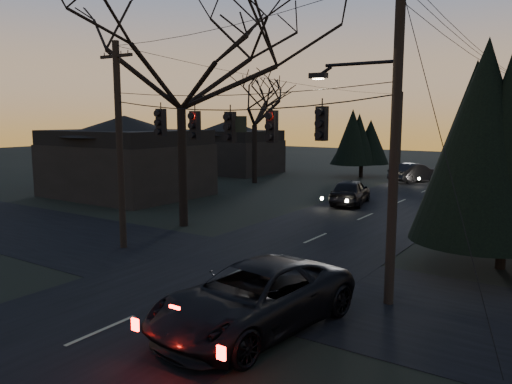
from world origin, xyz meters
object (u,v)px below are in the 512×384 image
Objects in this scene: utility_pole_right at (388,304)px; utility_pole_left at (124,248)px; sedan_oncoming_b at (414,173)px; bare_tree_left at (180,60)px; sedan_oncoming_a at (350,192)px; utility_pole_far_l at (399,172)px; suv_near at (254,298)px; evergreen_right at (510,136)px.

utility_pole_right reaches higher than utility_pole_left.
bare_tree_left is at bearing 102.89° from sedan_oncoming_b.
utility_pole_right is 17.19m from sedan_oncoming_a.
sedan_oncoming_a is at bearing 117.12° from utility_pole_right.
utility_pole_left is 1.06× the size of utility_pole_far_l.
bare_tree_left is 15.01m from suv_near.
bare_tree_left is (-0.82, 4.67, 8.24)m from utility_pole_left.
utility_pole_left is at bearing -157.57° from evergreen_right.
sedan_oncoming_a is (-10.03, 9.63, -4.00)m from evergreen_right.
utility_pole_right is 1.65× the size of suv_near.
utility_pole_far_l is 0.95× the size of evergreen_right.
suv_near is (9.20, -3.71, 0.84)m from utility_pole_left.
sedan_oncoming_a is at bearing 136.16° from evergreen_right.
evergreen_right is at bearing 71.84° from suv_near.
sedan_oncoming_b is (0.08, 13.35, -0.02)m from sedan_oncoming_a.
utility_pole_far_l reaches higher than sedan_oncoming_b.
evergreen_right is (2.20, 5.66, 4.81)m from utility_pole_right.
utility_pole_right is 7.74m from evergreen_right.
sedan_oncoming_a is at bearing -79.95° from utility_pole_far_l.
sedan_oncoming_b is (-9.95, 22.98, -4.02)m from evergreen_right.
sedan_oncoming_a is (-5.53, 18.99, -0.03)m from suv_near.
sedan_oncoming_a is 13.35m from sedan_oncoming_b.
evergreen_right is at bearing 22.43° from utility_pole_left.
sedan_oncoming_b is (-7.75, 28.64, 0.79)m from utility_pole_right.
sedan_oncoming_a is at bearing 76.49° from utility_pole_left.
suv_near is at bearing -39.88° from bare_tree_left.
bare_tree_left is 13.72m from sedan_oncoming_a.
bare_tree_left reaches higher than evergreen_right.
sedan_oncoming_b is at bearing -101.47° from sedan_oncoming_a.
evergreen_right reaches higher than sedan_oncoming_a.
suv_near is at bearing 95.10° from sedan_oncoming_a.
utility_pole_left is 0.72× the size of bare_tree_left.
bare_tree_left is 2.45× the size of sedan_oncoming_b.
bare_tree_left is at bearing -176.12° from evergreen_right.
utility_pole_left is at bearing 180.00° from utility_pole_right.
sedan_oncoming_a is (4.50, 10.61, -7.43)m from bare_tree_left.
utility_pole_left is (-11.50, 0.00, 0.00)m from utility_pole_right.
evergreen_right reaches higher than utility_pole_left.
evergreen_right is 1.78× the size of sedan_oncoming_a.
utility_pole_left is at bearing 165.58° from suv_near.
utility_pole_far_l is 8.30m from sedan_oncoming_b.
suv_near is (9.20, -39.71, 0.84)m from utility_pole_far_l.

